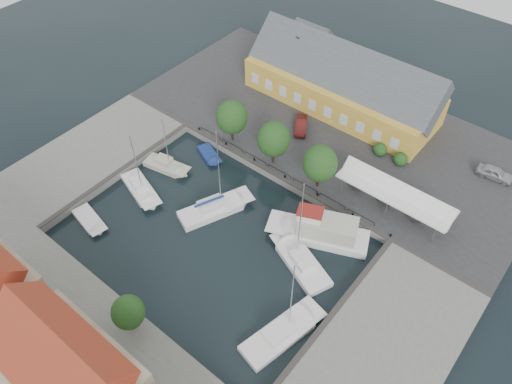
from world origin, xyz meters
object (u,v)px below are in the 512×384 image
launch_nw (209,155)px  car_red (301,125)px  west_boat_c (141,190)px  launch_sw (90,221)px  east_boat_c (281,334)px  west_boat_b (166,167)px  car_silver (495,173)px  center_sailboat (214,209)px  tent_canopy (396,193)px  east_boat_a (301,263)px  trawler (322,232)px  warehouse (340,82)px

launch_nw → car_red: bearing=58.5°
west_boat_c → launch_sw: size_ratio=1.81×
east_boat_c → west_boat_b: east_boat_c is taller
car_silver → center_sailboat: center_sailboat is taller
car_red → launch_sw: (-10.20, -28.93, -1.64)m
tent_canopy → east_boat_a: east_boat_a is taller
tent_canopy → launch_nw: (-24.05, -6.19, -3.59)m
west_boat_c → car_red: bearing=67.0°
trawler → east_boat_a: size_ratio=0.97×
center_sailboat → launch_nw: bearing=136.5°
west_boat_c → trawler: bearing=20.6°
center_sailboat → trawler: 13.26m
west_boat_b → launch_nw: 6.02m
tent_canopy → west_boat_b: 29.43m
car_red → tent_canopy: bearing=-48.6°
west_boat_c → launch_sw: (-0.99, -7.26, -0.17)m
east_boat_c → east_boat_a: bearing=113.0°
tent_canopy → trawler: size_ratio=1.15×
car_red → launch_nw: size_ratio=0.91×
trawler → tent_canopy: bearing=61.8°
center_sailboat → tent_canopy: bearing=38.1°
east_boat_c → tent_canopy: bearing=88.4°
west_boat_b → west_boat_c: bearing=-83.3°
launch_nw → east_boat_a: bearing=-18.3°
car_silver → east_boat_c: bearing=160.0°
warehouse → launch_sw: (-10.67, -37.58, -4.34)m
trawler → west_boat_c: west_boat_c is taller
car_silver → tent_canopy: bearing=143.2°
center_sailboat → west_boat_c: center_sailboat is taller
west_boat_c → east_boat_a: bearing=9.4°
warehouse → west_boat_b: (-10.27, -25.37, -4.17)m
launch_nw → center_sailboat: bearing=-43.5°
west_boat_b → east_boat_a: bearing=-3.2°
trawler → east_boat_c: size_ratio=1.03×
car_red → launch_nw: 13.46m
warehouse → west_boat_b: size_ratio=3.15×
center_sailboat → east_boat_c: bearing=-26.1°
car_red → trawler: trawler is taller
tent_canopy → launch_sw: bearing=-139.0°
west_boat_c → launch_nw: (2.23, 10.28, -0.17)m
east_boat_c → launch_nw: east_boat_c is taller
center_sailboat → launch_sw: bearing=-134.8°
car_silver → trawler: size_ratio=0.37×
tent_canopy → east_boat_c: bearing=-91.6°
warehouse → launch_sw: bearing=-105.9°
launch_nw → west_boat_b: bearing=-117.8°
east_boat_c → west_boat_c: east_boat_c is taller
tent_canopy → launch_sw: 36.32m
trawler → car_red: bearing=133.2°
west_boat_b → tent_canopy: bearing=23.2°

